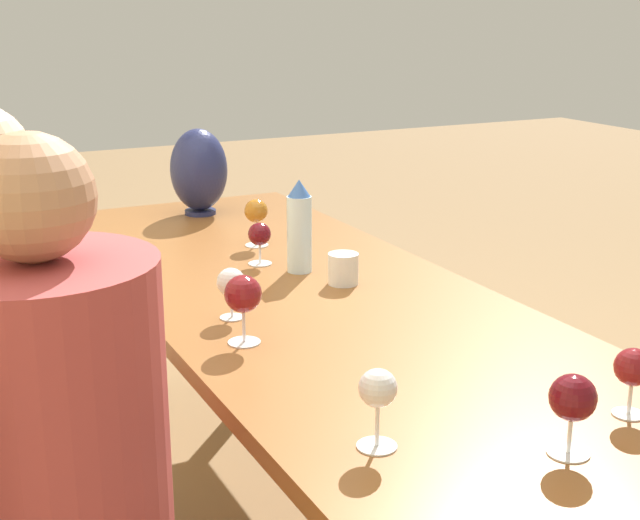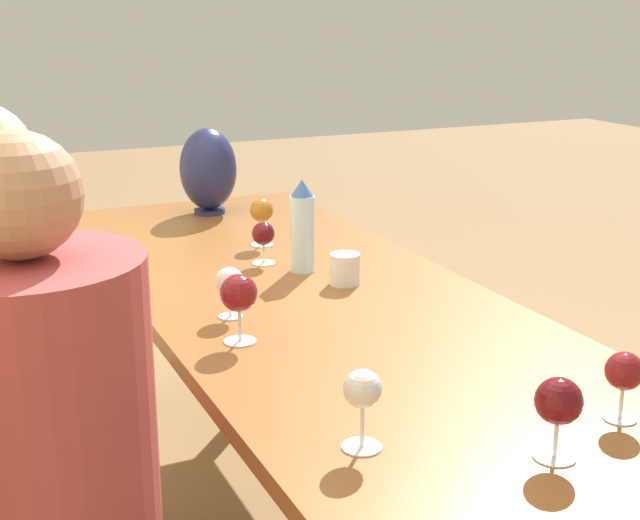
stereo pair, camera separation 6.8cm
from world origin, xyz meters
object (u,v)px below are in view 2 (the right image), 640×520
(water_tumbler, at_px, (345,269))
(wine_glass_0, at_px, (229,283))
(wine_glass_3, at_px, (263,235))
(person_near, at_px, (54,476))
(vase, at_px, (208,170))
(wine_glass_2, at_px, (624,373))
(wine_glass_1, at_px, (239,295))
(water_bottle, at_px, (302,227))
(wine_glass_6, at_px, (363,392))
(wine_glass_5, at_px, (559,403))
(person_far, at_px, (8,344))
(wine_glass_4, at_px, (262,212))

(water_tumbler, xyz_separation_m, wine_glass_0, (-0.11, 0.35, 0.04))
(wine_glass_3, distance_m, person_near, 1.08)
(wine_glass_3, bearing_deg, vase, -4.62)
(wine_glass_2, height_order, wine_glass_3, wine_glass_2)
(wine_glass_3, bearing_deg, wine_glass_2, -169.41)
(wine_glass_3, relative_size, person_near, 0.09)
(wine_glass_1, bearing_deg, water_tumbler, -54.69)
(wine_glass_1, distance_m, person_near, 0.55)
(water_bottle, height_order, wine_glass_0, water_bottle)
(water_bottle, relative_size, wine_glass_3, 2.14)
(water_tumbler, distance_m, wine_glass_6, 0.88)
(wine_glass_1, relative_size, wine_glass_5, 1.10)
(wine_glass_1, relative_size, wine_glass_6, 1.10)
(wine_glass_0, bearing_deg, person_far, 61.67)
(wine_glass_0, height_order, wine_glass_1, wine_glass_1)
(vase, relative_size, wine_glass_6, 2.14)
(wine_glass_6, xyz_separation_m, person_far, (0.94, 0.46, -0.18))
(wine_glass_3, bearing_deg, person_near, 139.34)
(wine_glass_2, distance_m, wine_glass_4, 1.35)
(person_near, bearing_deg, wine_glass_6, -118.50)
(wine_glass_5, bearing_deg, wine_glass_1, 22.63)
(water_bottle, xyz_separation_m, wine_glass_0, (-0.27, 0.30, -0.04))
(vase, bearing_deg, person_far, 135.86)
(wine_glass_1, xyz_separation_m, person_far, (0.41, 0.44, -0.19))
(vase, distance_m, person_far, 1.10)
(person_near, xyz_separation_m, person_far, (0.69, 0.00, -0.01))
(vase, xyz_separation_m, wine_glass_4, (-0.47, -0.01, -0.05))
(person_near, distance_m, person_far, 0.69)
(wine_glass_6, height_order, person_near, person_near)
(wine_glass_4, height_order, wine_glass_6, wine_glass_4)
(wine_glass_5, relative_size, person_far, 0.11)
(water_tumbler, distance_m, person_near, 1.00)
(water_bottle, distance_m, vase, 0.76)
(vase, height_order, wine_glass_6, vase)
(water_bottle, height_order, wine_glass_4, water_bottle)
(person_far, bearing_deg, wine_glass_5, -146.58)
(water_bottle, relative_size, person_far, 0.21)
(water_tumbler, bearing_deg, vase, 4.37)
(water_tumbler, height_order, wine_glass_6, wine_glass_6)
(wine_glass_4, height_order, person_near, person_near)
(wine_glass_5, bearing_deg, water_bottle, -2.31)
(wine_glass_0, xyz_separation_m, wine_glass_4, (0.56, -0.30, 0.02))
(water_bottle, xyz_separation_m, wine_glass_3, (0.11, 0.07, -0.04))
(person_far, bearing_deg, wine_glass_2, -138.50)
(water_tumbler, xyz_separation_m, vase, (0.91, 0.07, 0.11))
(wine_glass_4, distance_m, person_far, 0.85)
(wine_glass_2, bearing_deg, wine_glass_3, 10.59)
(person_far, bearing_deg, wine_glass_6, -153.95)
(wine_glass_5, distance_m, person_far, 1.33)
(wine_glass_1, height_order, person_near, person_near)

